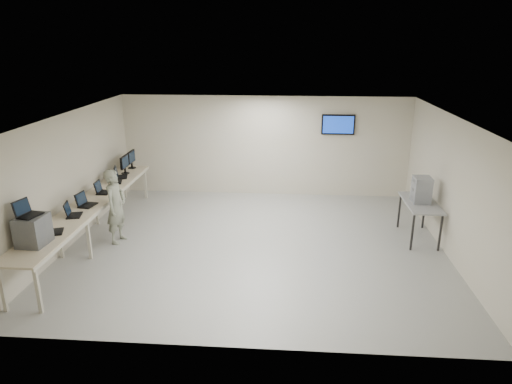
# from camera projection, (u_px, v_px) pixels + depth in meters

# --- Properties ---
(room) EXTENTS (8.01, 7.01, 2.81)m
(room) POSITION_uv_depth(u_px,v_px,m) (257.00, 182.00, 9.54)
(room) COLOR #989892
(room) RESTS_ON ground
(workbench) EXTENTS (0.76, 6.00, 0.90)m
(workbench) POSITION_uv_depth(u_px,v_px,m) (91.00, 205.00, 9.93)
(workbench) COLOR beige
(workbench) RESTS_ON ground
(equipment_box) EXTENTS (0.47, 0.52, 0.52)m
(equipment_box) POSITION_uv_depth(u_px,v_px,m) (33.00, 230.00, 7.78)
(equipment_box) COLOR #5F5F5F
(equipment_box) RESTS_ON workbench
(laptop_on_box) EXTENTS (0.38, 0.42, 0.29)m
(laptop_on_box) POSITION_uv_depth(u_px,v_px,m) (26.00, 212.00, 7.68)
(laptop_on_box) COLOR black
(laptop_on_box) RESTS_ON equipment_box
(laptop_0) EXTENTS (0.39, 0.41, 0.27)m
(laptop_0) POSITION_uv_depth(u_px,v_px,m) (52.00, 229.00, 8.32)
(laptop_0) COLOR black
(laptop_0) RESTS_ON workbench
(laptop_1) EXTENTS (0.37, 0.41, 0.28)m
(laptop_1) POSITION_uv_depth(u_px,v_px,m) (71.00, 213.00, 9.10)
(laptop_1) COLOR black
(laptop_1) RESTS_ON workbench
(laptop_2) EXTENTS (0.36, 0.41, 0.29)m
(laptop_2) POSITION_uv_depth(u_px,v_px,m) (85.00, 202.00, 9.65)
(laptop_2) COLOR black
(laptop_2) RESTS_ON workbench
(laptop_3) EXTENTS (0.30, 0.36, 0.28)m
(laptop_3) POSITION_uv_depth(u_px,v_px,m) (101.00, 190.00, 10.46)
(laptop_3) COLOR black
(laptop_3) RESTS_ON workbench
(laptop_4) EXTENTS (0.40, 0.43, 0.29)m
(laptop_4) POSITION_uv_depth(u_px,v_px,m) (113.00, 180.00, 11.22)
(laptop_4) COLOR black
(laptop_4) RESTS_ON workbench
(laptop_5) EXTENTS (0.40, 0.43, 0.29)m
(laptop_5) POSITION_uv_depth(u_px,v_px,m) (119.00, 175.00, 11.63)
(laptop_5) COLOR black
(laptop_5) RESTS_ON workbench
(monitor_near) EXTENTS (0.21, 0.48, 0.48)m
(monitor_near) POSITION_uv_depth(u_px,v_px,m) (124.00, 163.00, 11.90)
(monitor_near) COLOR black
(monitor_near) RESTS_ON workbench
(monitor_far) EXTENTS (0.21, 0.48, 0.48)m
(monitor_far) POSITION_uv_depth(u_px,v_px,m) (131.00, 158.00, 12.40)
(monitor_far) COLOR black
(monitor_far) RESTS_ON workbench
(soldier) EXTENTS (0.48, 0.65, 1.64)m
(soldier) POSITION_uv_depth(u_px,v_px,m) (116.00, 206.00, 9.86)
(soldier) COLOR gray
(soldier) RESTS_ON ground
(side_table) EXTENTS (0.67, 1.44, 0.86)m
(side_table) POSITION_uv_depth(u_px,v_px,m) (421.00, 205.00, 10.02)
(side_table) COLOR gray
(side_table) RESTS_ON ground
(storage_bins) EXTENTS (0.36, 0.40, 0.57)m
(storage_bins) POSITION_uv_depth(u_px,v_px,m) (422.00, 190.00, 9.90)
(storage_bins) COLOR #9398A0
(storage_bins) RESTS_ON side_table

